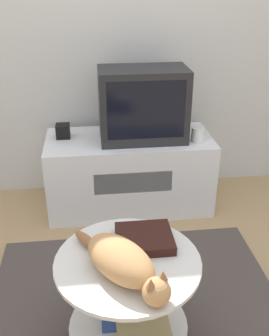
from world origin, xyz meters
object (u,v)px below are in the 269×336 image
speaker (63,131)px  tv (143,105)px  dvd_box (144,238)px  cat (123,262)px

speaker → tv: bearing=-8.9°
tv → speaker: bearing=171.1°
dvd_box → cat: bearing=-119.1°
speaker → dvd_box: bearing=-71.2°
speaker → cat: cat is taller
speaker → dvd_box: 1.23m
tv → speaker: (-0.54, 0.08, -0.19)m
tv → dvd_box: bearing=-97.3°
tv → cat: tv is taller
cat → speaker: bearing=157.0°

